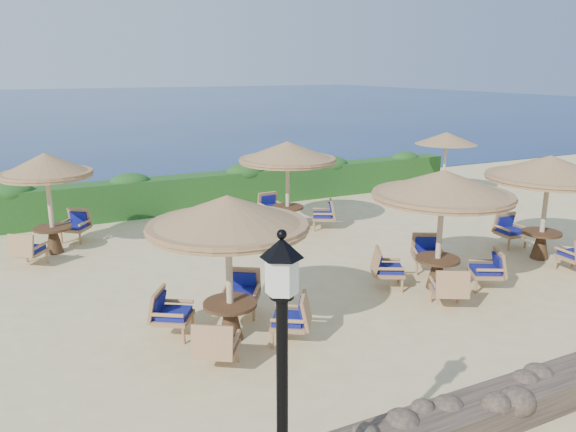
{
  "coord_description": "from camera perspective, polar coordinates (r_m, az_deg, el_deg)",
  "views": [
    {
      "loc": [
        -6.8,
        -10.97,
        4.73
      ],
      "look_at": [
        -1.06,
        0.63,
        1.3
      ],
      "focal_mm": 35.0,
      "sensor_mm": 36.0,
      "label": 1
    }
  ],
  "objects": [
    {
      "name": "cafe_set_0",
      "position": [
        9.7,
        -6.08,
        -2.65
      ],
      "size": [
        2.82,
        2.82,
        2.65
      ],
      "color": "beige",
      "rests_on": "ground"
    },
    {
      "name": "cafe_set_1",
      "position": [
        12.39,
        15.34,
        0.99
      ],
      "size": [
        3.02,
        3.02,
        2.65
      ],
      "color": "beige",
      "rests_on": "ground"
    },
    {
      "name": "cafe_set_2",
      "position": [
        15.3,
        24.93,
        3.38
      ],
      "size": [
        3.05,
        3.05,
        2.65
      ],
      "color": "beige",
      "rests_on": "ground"
    },
    {
      "name": "lamp_post",
      "position": [
        5.61,
        -0.59,
        -19.64
      ],
      "size": [
        0.44,
        0.44,
        3.31
      ],
      "color": "black",
      "rests_on": "ground"
    },
    {
      "name": "cafe_set_4",
      "position": [
        16.56,
        -0.04,
        5.11
      ],
      "size": [
        2.89,
        2.89,
        2.65
      ],
      "color": "beige",
      "rests_on": "ground"
    },
    {
      "name": "hedge",
      "position": [
        19.84,
        -5.68,
        2.76
      ],
      "size": [
        18.0,
        0.9,
        1.2
      ],
      "primitive_type": "cube",
      "color": "#184616",
      "rests_on": "ground"
    },
    {
      "name": "ground",
      "position": [
        13.75,
        5.16,
        -5.34
      ],
      "size": [
        120.0,
        120.0,
        0.0
      ],
      "primitive_type": "plane",
      "color": "beige",
      "rests_on": "ground"
    },
    {
      "name": "stone_wall",
      "position": [
        9.46,
        25.88,
        -15.27
      ],
      "size": [
        15.0,
        0.65,
        0.44
      ],
      "primitive_type": "cube",
      "color": "brown",
      "rests_on": "ground"
    },
    {
      "name": "extra_parasol",
      "position": [
        21.94,
        15.79,
        7.59
      ],
      "size": [
        2.3,
        2.3,
        2.41
      ],
      "color": "beige",
      "rests_on": "ground"
    },
    {
      "name": "sea",
      "position": [
        81.39,
        -21.87,
        10.47
      ],
      "size": [
        160.0,
        160.0,
        0.0
      ],
      "primitive_type": "plane",
      "color": "#0B1D4C",
      "rests_on": "ground"
    },
    {
      "name": "cafe_set_3",
      "position": [
        15.6,
        -23.25,
        3.16
      ],
      "size": [
        2.3,
        2.68,
        2.65
      ],
      "color": "beige",
      "rests_on": "ground"
    }
  ]
}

